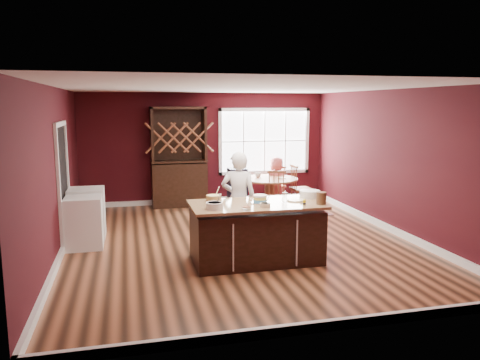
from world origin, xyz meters
The scene contains 28 objects.
room_shell centered at (0.00, 0.00, 1.35)m, with size 7.00×7.00×7.00m.
window centered at (1.50, 3.47, 1.50)m, with size 2.36×0.10×1.66m, color white, non-canonical shape.
doorway centered at (-2.97, 0.60, 1.02)m, with size 0.08×1.26×2.13m, color white, non-canonical shape.
kitchen_island centered at (0.01, -1.08, 0.44)m, with size 2.02×1.06×0.92m.
dining_table centered at (1.26, 2.25, 0.53)m, with size 1.30×1.30×0.75m.
baker centered at (-0.08, -0.28, 0.82)m, with size 0.60×0.39×1.64m, color white.
layer_cake centered at (0.07, -1.07, 0.98)m, with size 0.30×0.30×0.12m, color white, non-canonical shape.
bowl_blue centered at (-0.69, -1.33, 0.97)m, with size 0.25×0.25×0.10m, color silver.
bowl_yellow centered at (-0.59, -0.75, 0.96)m, with size 0.24×0.24×0.09m, color olive.
bowl_pink centered at (-0.25, -1.49, 0.94)m, with size 0.13×0.13×0.05m, color silver.
bowl_olive centered at (0.06, -1.38, 0.95)m, with size 0.16×0.16×0.06m, color beige.
drinking_glass centered at (0.46, -1.11, 1.00)m, with size 0.08×0.08×0.16m, color white.
dinner_plate centered at (0.67, -1.05, 0.93)m, with size 0.29×0.29×0.02m, color beige.
white_tub centered at (0.98, -0.85, 0.98)m, with size 0.33×0.33×0.11m, color white.
stoneware_crock centered at (0.95, -1.38, 1.01)m, with size 0.15×0.15×0.19m, color brown.
toy_figurine centered at (0.69, -1.36, 0.96)m, with size 0.05×0.05×0.08m, color #DEC009, non-canonical shape.
rug centered at (1.26, 2.25, 0.01)m, with size 2.38×1.84×0.01m, color brown.
chair_east centered at (2.02, 2.19, 0.53)m, with size 0.44×0.42×1.06m, color brown, non-canonical shape.
chair_south centered at (1.17, 1.48, 0.51)m, with size 0.43×0.41×1.02m, color #97542D, non-canonical shape.
chair_north centered at (1.67, 3.01, 0.47)m, with size 0.40×0.38×0.94m, color brown, non-canonical shape.
seated_woman centered at (1.58, 2.70, 0.59)m, with size 0.58×0.38×1.18m, color #BF5352.
high_chair centered at (0.57, 2.54, 0.50)m, with size 0.41×0.41×1.01m, color black, non-canonical shape.
toddler centered at (0.51, 2.60, 0.81)m, with size 0.18×0.14×0.26m, color #8CA5BF, non-canonical shape.
table_plate centered at (1.52, 2.18, 0.76)m, with size 0.21×0.21×0.02m, color beige.
table_cup centered at (1.04, 2.44, 0.80)m, with size 0.13×0.13×0.10m, color silver.
hutch centered at (-0.69, 3.22, 1.18)m, with size 1.29×0.54×2.37m, color black.
washer centered at (-2.64, 0.28, 0.44)m, with size 0.60×0.58×0.88m, color white.
dryer centered at (-2.64, 0.92, 0.46)m, with size 0.63×0.61×0.91m, color silver.
Camera 1 is at (-1.90, -7.84, 2.42)m, focal length 35.00 mm.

